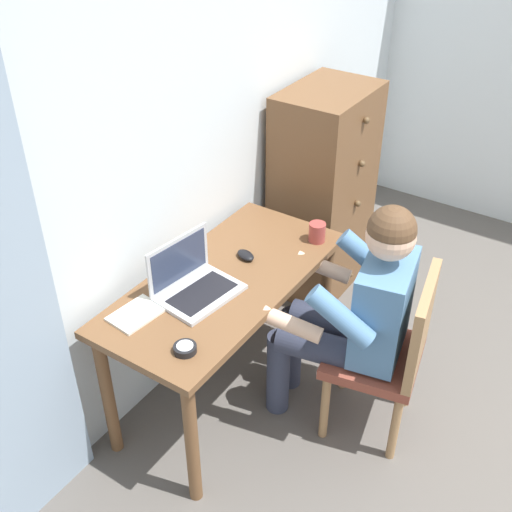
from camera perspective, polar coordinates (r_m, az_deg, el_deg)
name	(u,v)px	position (r m, az deg, el deg)	size (l,w,h in m)	color
wall_back	(193,127)	(2.92, -5.69, 11.52)	(4.80, 0.05, 2.50)	silver
desk	(225,298)	(2.87, -2.78, -3.76)	(1.24, 0.58, 0.72)	brown
dresser	(323,193)	(3.68, 6.05, 5.67)	(0.59, 0.45, 1.23)	brown
chair	(391,350)	(2.86, 12.06, -8.27)	(0.49, 0.47, 0.86)	brown
person_seated	(354,307)	(2.77, 8.87, -4.57)	(0.60, 0.64, 1.18)	#33384C
laptop	(193,282)	(2.70, -5.71, -2.35)	(0.37, 0.29, 0.24)	#B7BABF
computer_mouse	(246,255)	(2.92, -0.95, 0.07)	(0.06, 0.10, 0.03)	black
desk_clock	(185,349)	(2.44, -6.41, -8.29)	(0.09, 0.09, 0.03)	black
notebook_pad	(136,314)	(2.64, -10.76, -5.17)	(0.21, 0.15, 0.01)	silver
coffee_mug	(317,232)	(3.04, 5.56, 2.17)	(0.12, 0.08, 0.09)	#9E3D38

